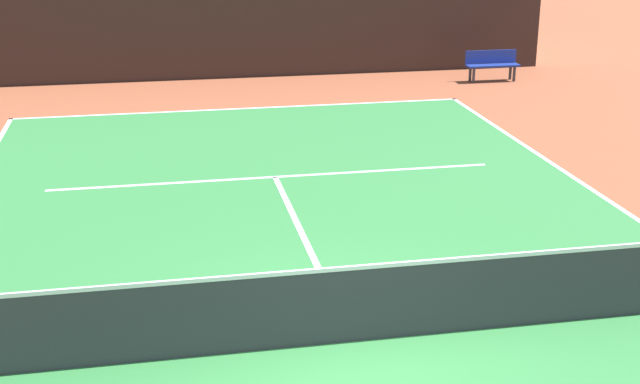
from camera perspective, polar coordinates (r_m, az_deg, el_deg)
The scene contains 9 objects.
ground_plane at distance 10.45m, azimuth 2.15°, elevation -9.76°, with size 80.00×80.00×0.00m, color brown.
court_surface at distance 10.45m, azimuth 2.15°, elevation -9.74°, with size 11.00×24.00×0.01m, color #2D7238.
baseline_far at distance 21.57m, azimuth -5.08°, elevation 5.45°, with size 11.00×0.10×0.00m, color white.
service_line_far at distance 16.26m, azimuth -2.96°, elevation 0.99°, with size 8.26×0.10×0.00m, color white.
centre_service_line at distance 13.28m, azimuth -0.98°, elevation -3.20°, with size 0.10×6.40×0.00m, color white.
back_wall at distance 25.23m, azimuth -6.17°, elevation 10.44°, with size 18.84×0.30×2.66m, color black.
stands_tier_lower at distance 26.53m, azimuth -6.46°, elevation 11.42°, with size 18.84×2.40×3.18m, color #9E9E99.
tennis_net at distance 10.22m, azimuth 2.19°, elevation -7.26°, with size 11.08×0.08×1.07m.
player_bench at distance 25.19m, azimuth 11.18°, elevation 8.28°, with size 1.50×0.40×0.85m.
Camera 1 is at (-2.13, -8.92, 5.02)m, focal length 48.94 mm.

